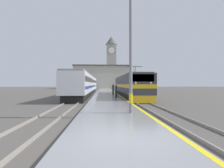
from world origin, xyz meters
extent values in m
plane|color=#514C47|center=(0.00, 30.00, 0.00)|extent=(200.00, 200.00, 0.00)
cube|color=gray|center=(0.00, 25.00, 0.17)|extent=(4.24, 140.00, 0.33)
cube|color=yellow|center=(1.97, 25.00, 0.33)|extent=(0.20, 140.00, 0.00)
cube|color=#514C47|center=(3.58, 25.00, 0.01)|extent=(2.83, 140.00, 0.02)
cube|color=gray|center=(2.86, 25.00, 0.09)|extent=(0.07, 140.00, 0.14)
cube|color=gray|center=(4.30, 25.00, 0.09)|extent=(0.07, 140.00, 0.14)
cube|color=#514C47|center=(-3.94, 25.00, 0.01)|extent=(2.84, 140.00, 0.02)
cube|color=gray|center=(-4.66, 25.00, 0.09)|extent=(0.07, 140.00, 0.14)
cube|color=gray|center=(-3.23, 25.00, 0.09)|extent=(0.07, 140.00, 0.14)
cube|color=black|center=(3.58, 21.75, 0.45)|extent=(2.46, 17.92, 0.90)
cube|color=#333338|center=(3.58, 21.75, 2.10)|extent=(2.90, 19.48, 2.40)
cube|color=gold|center=(3.58, 21.75, 1.86)|extent=(2.92, 19.50, 0.44)
cube|color=gold|center=(3.58, 12.16, 0.50)|extent=(2.76, 0.30, 0.81)
cube|color=black|center=(3.58, 12.07, 2.75)|extent=(2.32, 0.12, 0.80)
sphere|color=white|center=(2.78, 12.03, 2.22)|extent=(0.20, 0.20, 0.20)
sphere|color=white|center=(4.38, 12.03, 2.22)|extent=(0.20, 0.20, 0.20)
cube|color=#4C4C51|center=(3.58, 21.75, 3.36)|extent=(2.61, 18.51, 0.12)
cylinder|color=#333333|center=(3.58, 16.53, 3.92)|extent=(0.06, 0.63, 1.03)
cylinder|color=#333333|center=(3.58, 17.23, 3.92)|extent=(0.06, 0.63, 1.03)
cube|color=#262626|center=(3.58, 16.88, 4.42)|extent=(2.03, 0.08, 0.06)
cube|color=black|center=(-3.94, 28.93, 0.45)|extent=(2.46, 32.23, 0.90)
cube|color=silver|center=(-3.94, 28.93, 2.19)|extent=(2.90, 33.57, 2.59)
cube|color=black|center=(-3.94, 28.93, 2.71)|extent=(2.92, 32.90, 0.64)
cube|color=navy|center=(-3.94, 28.93, 1.68)|extent=(2.92, 32.90, 0.36)
cube|color=gray|center=(-3.94, 28.93, 3.59)|extent=(2.67, 33.57, 0.20)
cylinder|color=gray|center=(1.06, 4.67, 4.71)|extent=(0.20, 0.20, 8.75)
cylinder|color=yellow|center=(1.06, 4.67, 1.23)|extent=(0.22, 0.22, 0.60)
cylinder|color=#23232D|center=(1.08, 16.68, 0.75)|extent=(0.26, 0.26, 0.84)
cylinder|color=navy|center=(1.08, 16.68, 1.52)|extent=(0.34, 0.34, 0.70)
sphere|color=tan|center=(1.08, 16.68, 1.98)|extent=(0.23, 0.23, 0.23)
cylinder|color=#23232D|center=(1.14, 23.68, 0.77)|extent=(0.26, 0.26, 0.88)
cylinder|color=#234C33|center=(1.14, 23.68, 1.58)|extent=(0.34, 0.34, 0.73)
sphere|color=tan|center=(1.14, 23.68, 2.07)|extent=(0.24, 0.24, 0.24)
cube|color=#ADA393|center=(3.73, 79.80, 10.73)|extent=(4.55, 4.55, 21.45)
cylinder|color=black|center=(3.73, 77.51, 18.27)|extent=(3.49, 0.06, 3.49)
cylinder|color=white|center=(3.73, 77.48, 18.27)|extent=(3.19, 0.10, 3.19)
cone|color=#47514C|center=(3.73, 79.80, 23.50)|extent=(5.69, 5.69, 4.10)
cube|color=#B7B2A3|center=(-0.77, 71.83, 4.87)|extent=(24.10, 9.71, 9.73)
cube|color=#564C47|center=(-0.77, 71.83, 9.98)|extent=(24.70, 10.31, 0.50)
camera|label=1|loc=(-0.68, -5.94, 2.11)|focal=28.00mm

